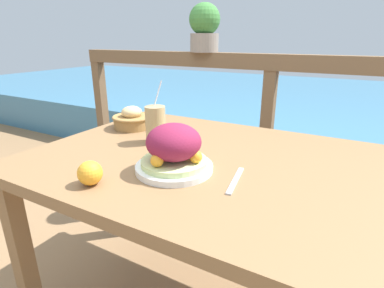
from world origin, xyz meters
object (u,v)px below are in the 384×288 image
object	(u,v)px
salad_plate	(174,151)
potted_plant	(205,27)
drink_glass	(156,125)
bread_basket	(132,119)

from	to	relation	value
salad_plate	potted_plant	size ratio (longest dim) A/B	0.86
salad_plate	drink_glass	size ratio (longest dim) A/B	1.01
salad_plate	potted_plant	world-z (taller)	potted_plant
salad_plate	drink_glass	world-z (taller)	drink_glass
salad_plate	drink_glass	xyz separation A→B (m)	(-0.21, 0.20, 0.01)
salad_plate	drink_glass	bearing A→B (deg)	136.88
bread_basket	salad_plate	bearing A→B (deg)	-36.12
drink_glass	bread_basket	bearing A→B (deg)	152.13
potted_plant	drink_glass	bearing A→B (deg)	-76.41
salad_plate	drink_glass	distance (m)	0.29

